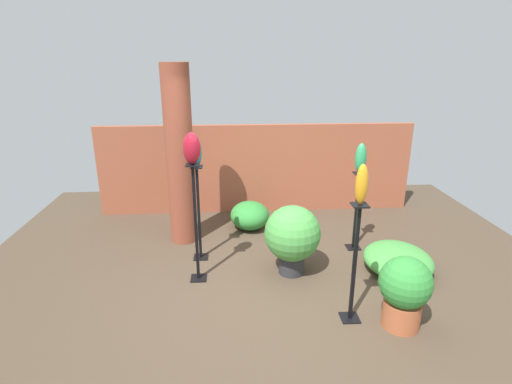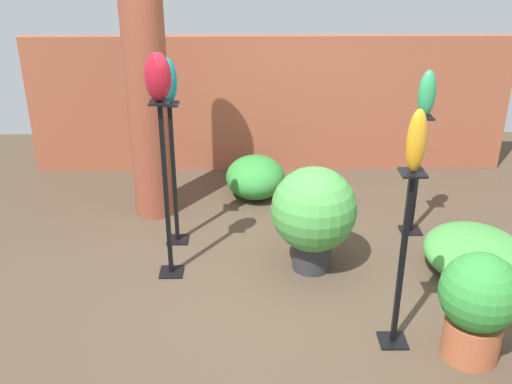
# 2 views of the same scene
# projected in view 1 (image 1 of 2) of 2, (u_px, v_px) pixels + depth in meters

# --- Properties ---
(ground_plane) EXTENTS (8.00, 8.00, 0.00)m
(ground_plane) POSITION_uv_depth(u_px,v_px,m) (272.00, 291.00, 4.88)
(ground_plane) COLOR #4C3D2D
(brick_wall_back) EXTENTS (5.60, 0.12, 1.59)m
(brick_wall_back) POSITION_uv_depth(u_px,v_px,m) (257.00, 169.00, 7.20)
(brick_wall_back) COLOR #9E5138
(brick_wall_back) RESTS_ON ground
(brick_pillar) EXTENTS (0.41, 0.41, 2.65)m
(brick_pillar) POSITION_uv_depth(u_px,v_px,m) (180.00, 157.00, 5.84)
(brick_pillar) COLOR brown
(brick_pillar) RESTS_ON ground
(pedestal_jade) EXTENTS (0.20, 0.20, 1.17)m
(pedestal_jade) POSITION_uv_depth(u_px,v_px,m) (356.00, 215.00, 5.81)
(pedestal_jade) COLOR black
(pedestal_jade) RESTS_ON ground
(pedestal_ruby) EXTENTS (0.20, 0.20, 1.53)m
(pedestal_ruby) POSITION_uv_depth(u_px,v_px,m) (196.00, 228.00, 4.93)
(pedestal_ruby) COLOR black
(pedestal_ruby) RESTS_ON ground
(pedestal_amber) EXTENTS (0.20, 0.20, 1.34)m
(pedestal_amber) POSITION_uv_depth(u_px,v_px,m) (354.00, 269.00, 4.18)
(pedestal_amber) COLOR black
(pedestal_amber) RESTS_ON ground
(pedestal_teal) EXTENTS (0.20, 0.20, 1.35)m
(pedestal_teal) POSITION_uv_depth(u_px,v_px,m) (199.00, 217.00, 5.50)
(pedestal_teal) COLOR black
(pedestal_teal) RESTS_ON ground
(art_vase_jade) EXTENTS (0.16, 0.14, 0.42)m
(art_vase_jade) POSITION_uv_depth(u_px,v_px,m) (361.00, 158.00, 5.54)
(art_vase_jade) COLOR #2D9356
(art_vase_jade) RESTS_ON pedestal_jade
(art_vase_ruby) EXTENTS (0.20, 0.19, 0.38)m
(art_vase_ruby) POSITION_uv_depth(u_px,v_px,m) (192.00, 148.00, 4.60)
(art_vase_ruby) COLOR maroon
(art_vase_ruby) RESTS_ON pedestal_ruby
(art_vase_amber) EXTENTS (0.12, 0.12, 0.41)m
(art_vase_amber) POSITION_uv_depth(u_px,v_px,m) (362.00, 184.00, 3.88)
(art_vase_amber) COLOR orange
(art_vase_amber) RESTS_ON pedestal_amber
(art_vase_teal) EXTENTS (0.16, 0.15, 0.39)m
(art_vase_teal) POSITION_uv_depth(u_px,v_px,m) (196.00, 152.00, 5.20)
(art_vase_teal) COLOR #0F727A
(art_vase_teal) RESTS_ON pedestal_teal
(potted_plant_mid_right) EXTENTS (0.54, 0.54, 0.80)m
(potted_plant_mid_right) POSITION_uv_depth(u_px,v_px,m) (405.00, 289.00, 4.13)
(potted_plant_mid_right) COLOR #B25B38
(potted_plant_mid_right) RESTS_ON ground
(potted_plant_walkway_edge) EXTENTS (0.73, 0.73, 0.93)m
(potted_plant_walkway_edge) POSITION_uv_depth(u_px,v_px,m) (292.00, 235.00, 5.14)
(potted_plant_walkway_edge) COLOR #2D2D33
(potted_plant_walkway_edge) RESTS_ON ground
(foliage_bed_east) EXTENTS (0.89, 1.00, 0.34)m
(foliage_bed_east) POSITION_uv_depth(u_px,v_px,m) (398.00, 260.00, 5.28)
(foliage_bed_east) COLOR #479942
(foliage_bed_east) RESTS_ON ground
(foliage_bed_west) EXTENTS (0.64, 0.72, 0.44)m
(foliage_bed_west) POSITION_uv_depth(u_px,v_px,m) (250.00, 215.00, 6.61)
(foliage_bed_west) COLOR #338C38
(foliage_bed_west) RESTS_ON ground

